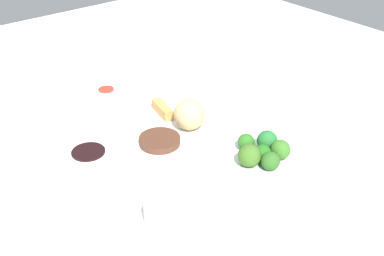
{
  "coord_description": "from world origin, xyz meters",
  "views": [
    {
      "loc": [
        -0.64,
        -0.87,
        0.69
      ],
      "look_at": [
        0.01,
        -0.06,
        0.06
      ],
      "focal_mm": 45.47,
      "sensor_mm": 36.0,
      "label": 1
    }
  ],
  "objects_px": {
    "sauce_ramekin_sweet_and_sour": "(106,93)",
    "teacup": "(159,213)",
    "broccoli_plate": "(262,160)",
    "main_plate": "(161,131)",
    "soy_sauce_bowl": "(89,159)"
  },
  "relations": [
    {
      "from": "main_plate",
      "to": "soy_sauce_bowl",
      "type": "distance_m",
      "value": 0.22
    },
    {
      "from": "main_plate",
      "to": "broccoli_plate",
      "type": "relative_size",
      "value": 1.19
    },
    {
      "from": "soy_sauce_bowl",
      "to": "broccoli_plate",
      "type": "bearing_deg",
      "value": -36.7
    },
    {
      "from": "soy_sauce_bowl",
      "to": "teacup",
      "type": "distance_m",
      "value": 0.26
    },
    {
      "from": "main_plate",
      "to": "teacup",
      "type": "height_order",
      "value": "teacup"
    },
    {
      "from": "sauce_ramekin_sweet_and_sour",
      "to": "teacup",
      "type": "height_order",
      "value": "teacup"
    },
    {
      "from": "sauce_ramekin_sweet_and_sour",
      "to": "broccoli_plate",
      "type": "bearing_deg",
      "value": -77.65
    },
    {
      "from": "main_plate",
      "to": "teacup",
      "type": "distance_m",
      "value": 0.34
    },
    {
      "from": "soy_sauce_bowl",
      "to": "teacup",
      "type": "xyz_separation_m",
      "value": [
        0.01,
        -0.26,
        0.01
      ]
    },
    {
      "from": "sauce_ramekin_sweet_and_sour",
      "to": "teacup",
      "type": "relative_size",
      "value": 0.94
    },
    {
      "from": "main_plate",
      "to": "broccoli_plate",
      "type": "height_order",
      "value": "main_plate"
    },
    {
      "from": "sauce_ramekin_sweet_and_sour",
      "to": "teacup",
      "type": "distance_m",
      "value": 0.58
    },
    {
      "from": "broccoli_plate",
      "to": "teacup",
      "type": "bearing_deg",
      "value": -176.65
    },
    {
      "from": "broccoli_plate",
      "to": "soy_sauce_bowl",
      "type": "bearing_deg",
      "value": 143.3
    },
    {
      "from": "broccoli_plate",
      "to": "sauce_ramekin_sweet_and_sour",
      "type": "height_order",
      "value": "sauce_ramekin_sweet_and_sour"
    }
  ]
}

